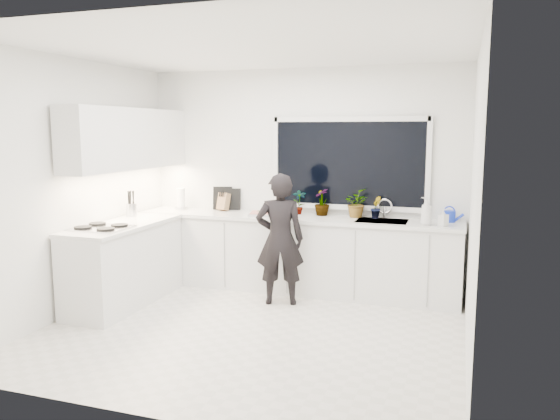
% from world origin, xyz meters
% --- Properties ---
extents(floor, '(4.00, 3.50, 0.02)m').
position_xyz_m(floor, '(0.00, 0.00, -0.01)').
color(floor, beige).
rests_on(floor, ground).
extents(wall_back, '(4.00, 0.02, 2.70)m').
position_xyz_m(wall_back, '(0.00, 1.76, 1.35)').
color(wall_back, white).
rests_on(wall_back, ground).
extents(wall_left, '(0.02, 3.50, 2.70)m').
position_xyz_m(wall_left, '(-2.01, 0.00, 1.35)').
color(wall_left, white).
rests_on(wall_left, ground).
extents(wall_right, '(0.02, 3.50, 2.70)m').
position_xyz_m(wall_right, '(2.01, 0.00, 1.35)').
color(wall_right, white).
rests_on(wall_right, ground).
extents(ceiling, '(4.00, 3.50, 0.02)m').
position_xyz_m(ceiling, '(0.00, 0.00, 2.71)').
color(ceiling, white).
rests_on(ceiling, wall_back).
extents(window, '(1.80, 0.02, 1.00)m').
position_xyz_m(window, '(0.60, 1.73, 1.55)').
color(window, black).
rests_on(window, wall_back).
extents(base_cabinets_back, '(3.92, 0.58, 0.88)m').
position_xyz_m(base_cabinets_back, '(0.00, 1.45, 0.44)').
color(base_cabinets_back, white).
rests_on(base_cabinets_back, floor).
extents(base_cabinets_left, '(0.58, 1.60, 0.88)m').
position_xyz_m(base_cabinets_left, '(-1.67, 0.35, 0.44)').
color(base_cabinets_left, white).
rests_on(base_cabinets_left, floor).
extents(countertop_back, '(3.94, 0.62, 0.04)m').
position_xyz_m(countertop_back, '(0.00, 1.44, 0.90)').
color(countertop_back, silver).
rests_on(countertop_back, base_cabinets_back).
extents(countertop_left, '(0.62, 1.60, 0.04)m').
position_xyz_m(countertop_left, '(-1.67, 0.35, 0.90)').
color(countertop_left, silver).
rests_on(countertop_left, base_cabinets_left).
extents(upper_cabinets, '(0.34, 2.10, 0.70)m').
position_xyz_m(upper_cabinets, '(-1.79, 0.70, 1.85)').
color(upper_cabinets, white).
rests_on(upper_cabinets, wall_left).
extents(sink, '(0.58, 0.42, 0.14)m').
position_xyz_m(sink, '(1.05, 1.45, 0.87)').
color(sink, silver).
rests_on(sink, countertop_back).
extents(faucet, '(0.03, 0.03, 0.22)m').
position_xyz_m(faucet, '(1.05, 1.65, 1.03)').
color(faucet, silver).
rests_on(faucet, countertop_back).
extents(stovetop, '(0.56, 0.48, 0.03)m').
position_xyz_m(stovetop, '(-1.69, -0.00, 0.94)').
color(stovetop, black).
rests_on(stovetop, countertop_left).
extents(person, '(0.62, 0.50, 1.48)m').
position_xyz_m(person, '(-0.00, 0.90, 0.74)').
color(person, black).
rests_on(person, floor).
extents(pizza_tray, '(0.49, 0.41, 0.03)m').
position_xyz_m(pizza_tray, '(-0.34, 1.42, 0.94)').
color(pizza_tray, '#B5B6BA').
rests_on(pizza_tray, countertop_back).
extents(pizza, '(0.45, 0.36, 0.01)m').
position_xyz_m(pizza, '(-0.34, 1.42, 0.95)').
color(pizza, red).
rests_on(pizza, pizza_tray).
extents(watering_can, '(0.16, 0.16, 0.13)m').
position_xyz_m(watering_can, '(1.78, 1.61, 0.98)').
color(watering_can, '#142FC2').
rests_on(watering_can, countertop_back).
extents(paper_towel_roll, '(0.15, 0.15, 0.26)m').
position_xyz_m(paper_towel_roll, '(-1.59, 1.55, 1.05)').
color(paper_towel_roll, white).
rests_on(paper_towel_roll, countertop_back).
extents(knife_block, '(0.15, 0.13, 0.22)m').
position_xyz_m(knife_block, '(-1.00, 1.59, 1.03)').
color(knife_block, '#8D5A41').
rests_on(knife_block, countertop_back).
extents(utensil_crock, '(0.14, 0.14, 0.16)m').
position_xyz_m(utensil_crock, '(-1.85, 0.80, 1.00)').
color(utensil_crock, silver).
rests_on(utensil_crock, countertop_left).
extents(picture_frame_large, '(0.22, 0.08, 0.28)m').
position_xyz_m(picture_frame_large, '(-0.92, 1.69, 1.06)').
color(picture_frame_large, black).
rests_on(picture_frame_large, countertop_back).
extents(picture_frame_small, '(0.25, 0.09, 0.30)m').
position_xyz_m(picture_frame_small, '(-1.06, 1.69, 1.07)').
color(picture_frame_small, black).
rests_on(picture_frame_small, countertop_back).
extents(herb_plants, '(1.09, 0.39, 0.34)m').
position_xyz_m(herb_plants, '(0.56, 1.61, 1.08)').
color(herb_plants, '#26662D').
rests_on(herb_plants, countertop_back).
extents(soap_bottles, '(0.31, 0.14, 0.31)m').
position_xyz_m(soap_bottles, '(1.59, 1.30, 1.06)').
color(soap_bottles, '#D8BF66').
rests_on(soap_bottles, countertop_back).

